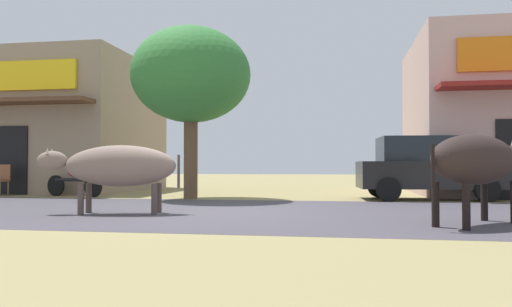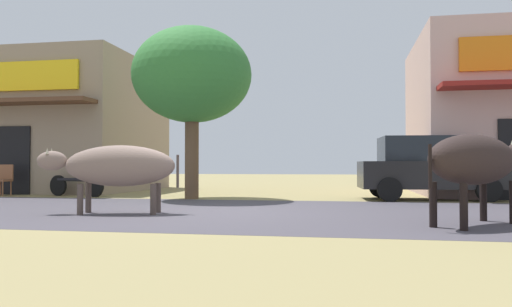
# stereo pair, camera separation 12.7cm
# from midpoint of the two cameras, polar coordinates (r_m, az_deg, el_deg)

# --- Properties ---
(ground) EXTENTS (80.00, 80.00, 0.00)m
(ground) POSITION_cam_midpoint_polar(r_m,az_deg,el_deg) (9.90, -5.28, -6.55)
(ground) COLOR #928454
(asphalt_road) EXTENTS (72.00, 6.37, 0.00)m
(asphalt_road) POSITION_cam_midpoint_polar(r_m,az_deg,el_deg) (9.90, -5.28, -6.54)
(asphalt_road) COLOR #454049
(asphalt_road) RESTS_ON ground
(storefront_left_cafe) EXTENTS (7.60, 6.64, 4.67)m
(storefront_left_cafe) POSITION_cam_midpoint_polar(r_m,az_deg,el_deg) (20.03, -22.81, 2.88)
(storefront_left_cafe) COLOR gray
(storefront_left_cafe) RESTS_ON ground
(roadside_tree) EXTENTS (3.21, 3.21, 4.62)m
(roadside_tree) POSITION_cam_midpoint_polar(r_m,az_deg,el_deg) (13.77, -7.01, 8.74)
(roadside_tree) COLOR brown
(roadside_tree) RESTS_ON ground
(parked_hatchback_car) EXTENTS (3.74, 2.01, 1.64)m
(parked_hatchback_car) POSITION_cam_midpoint_polar(r_m,az_deg,el_deg) (13.83, 19.12, -1.52)
(parked_hatchback_car) COLOR black
(parked_hatchback_car) RESTS_ON ground
(parked_motorcycle) EXTENTS (1.97, 0.63, 1.05)m
(parked_motorcycle) POSITION_cam_midpoint_polar(r_m,az_deg,el_deg) (15.32, -19.44, -2.88)
(parked_motorcycle) COLOR black
(parked_motorcycle) RESTS_ON ground
(cow_near_brown) EXTENTS (2.62, 0.99, 1.27)m
(cow_near_brown) POSITION_cam_midpoint_polar(r_m,az_deg,el_deg) (9.64, -15.18, -1.42)
(cow_near_brown) COLOR #826B60
(cow_near_brown) RESTS_ON ground
(cow_far_dark) EXTENTS (2.15, 2.25, 1.36)m
(cow_far_dark) POSITION_cam_midpoint_polar(r_m,az_deg,el_deg) (8.25, 24.12, -0.73)
(cow_far_dark) COLOR #2E2220
(cow_far_dark) RESTS_ON ground
(cafe_chair_near_tree) EXTENTS (0.45, 0.45, 0.92)m
(cafe_chair_near_tree) POSITION_cam_midpoint_polar(r_m,az_deg,el_deg) (16.57, -26.55, -2.53)
(cafe_chair_near_tree) COLOR brown
(cafe_chair_near_tree) RESTS_ON ground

